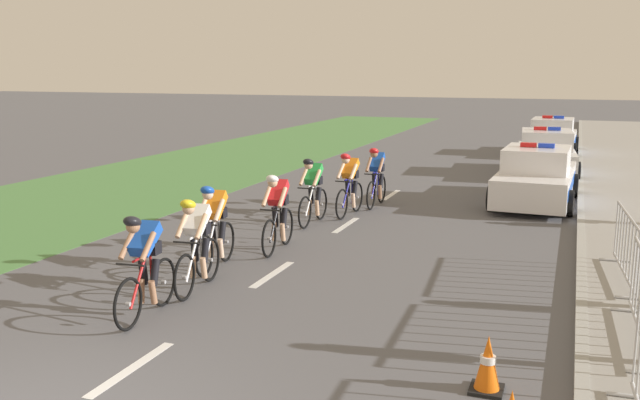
{
  "coord_description": "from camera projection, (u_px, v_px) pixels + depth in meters",
  "views": [
    {
      "loc": [
        4.7,
        -4.46,
        3.46
      ],
      "look_at": [
        0.4,
        7.05,
        1.1
      ],
      "focal_mm": 38.43,
      "sensor_mm": 36.0,
      "label": 1
    }
  ],
  "objects": [
    {
      "name": "lane_markings_centre",
      "position": [
        273.0,
        274.0,
        11.71
      ],
      "size": [
        0.14,
        17.6,
        0.01
      ],
      "color": "white",
      "rests_on": "ground"
    },
    {
      "name": "cyclist_fifth",
      "position": [
        313.0,
        190.0,
        15.36
      ],
      "size": [
        0.42,
        1.72,
        1.56
      ],
      "color": "black",
      "rests_on": "ground"
    },
    {
      "name": "police_car_nearest",
      "position": [
        536.0,
        178.0,
        17.74
      ],
      "size": [
        2.12,
        4.46,
        1.59
      ],
      "color": "white",
      "rests_on": "ground"
    },
    {
      "name": "cyclist_third",
      "position": [
        215.0,
        225.0,
        11.89
      ],
      "size": [
        0.45,
        1.72,
        1.56
      ],
      "color": "black",
      "rests_on": "ground"
    },
    {
      "name": "grass_verge",
      "position": [
        155.0,
        178.0,
        21.95
      ],
      "size": [
        7.0,
        60.0,
        0.01
      ],
      "primitive_type": "cube",
      "color": "#4C7F42",
      "rests_on": "ground"
    },
    {
      "name": "police_car_third",
      "position": [
        552.0,
        138.0,
        28.01
      ],
      "size": [
        2.08,
        4.44,
        1.59
      ],
      "color": "silver",
      "rests_on": "ground"
    },
    {
      "name": "cyclist_fourth",
      "position": [
        278.0,
        211.0,
        13.07
      ],
      "size": [
        0.44,
        1.72,
        1.56
      ],
      "color": "black",
      "rests_on": "ground"
    },
    {
      "name": "cyclist_second",
      "position": [
        197.0,
        243.0,
        10.7
      ],
      "size": [
        0.45,
        1.72,
        1.56
      ],
      "color": "black",
      "rests_on": "ground"
    },
    {
      "name": "police_car_second",
      "position": [
        545.0,
        154.0,
        22.64
      ],
      "size": [
        2.24,
        4.52,
        1.59
      ],
      "color": "silver",
      "rests_on": "ground"
    },
    {
      "name": "cyclist_seventh",
      "position": [
        376.0,
        176.0,
        17.36
      ],
      "size": [
        0.42,
        1.72,
        1.56
      ],
      "color": "black",
      "rests_on": "ground"
    },
    {
      "name": "cyclist_sixth",
      "position": [
        349.0,
        183.0,
        16.25
      ],
      "size": [
        0.43,
        1.72,
        1.56
      ],
      "color": "black",
      "rests_on": "ground"
    },
    {
      "name": "cyclist_lead",
      "position": [
        144.0,
        264.0,
        9.53
      ],
      "size": [
        0.45,
        1.72,
        1.56
      ],
      "color": "black",
      "rests_on": "ground"
    },
    {
      "name": "crowd_barrier_rear",
      "position": [
        625.0,
        247.0,
        10.97
      ],
      "size": [
        0.66,
        2.32,
        1.07
      ],
      "color": "#B7BABF",
      "rests_on": "sidewalk_slab"
    },
    {
      "name": "traffic_cone_mid",
      "position": [
        488.0,
        364.0,
        7.41
      ],
      "size": [
        0.36,
        0.36,
        0.64
      ],
      "color": "black",
      "rests_on": "ground"
    },
    {
      "name": "kerb_edge",
      "position": [
        581.0,
        203.0,
        17.54
      ],
      "size": [
        0.16,
        60.0,
        0.13
      ],
      "primitive_type": "cube",
      "color": "#9E9E99",
      "rests_on": "ground"
    }
  ]
}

